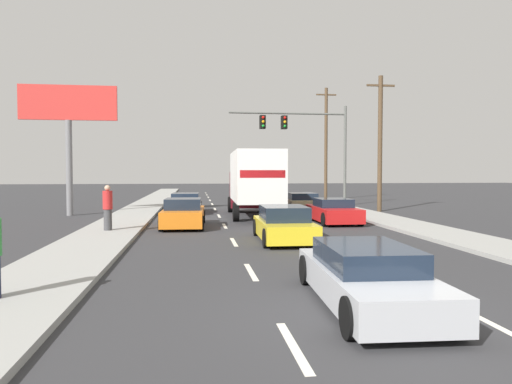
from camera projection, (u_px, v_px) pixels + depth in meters
The scene contains 16 objects.
ground_plane at pixel (239, 208), 32.69m from camera, with size 140.00×140.00×0.00m, color #333335.
sidewalk_right at pixel (353, 212), 28.58m from camera, with size 2.47×80.00×0.14m, color #9E9E99.
sidewalk_left at pixel (134, 214), 26.88m from camera, with size 2.47×80.00×0.14m, color #9E9E99.
lane_markings at pixel (244, 212), 29.16m from camera, with size 3.54×57.00×0.01m.
car_gray at pixel (186, 204), 28.49m from camera, with size 2.00×4.34×1.21m.
car_orange at pixel (184, 214), 21.09m from camera, with size 2.02×4.24×1.30m.
box_truck at pixel (254, 180), 25.64m from camera, with size 2.72×8.37×3.56m.
car_yellow at pixel (284, 225), 16.83m from camera, with size 1.97×4.17×1.25m.
car_silver at pixel (367, 277), 8.68m from camera, with size 1.99×4.59×1.12m.
car_tan at pixel (301, 203), 29.56m from camera, with size 2.07×4.31×1.18m.
car_red at pixel (333, 212), 22.91m from camera, with size 1.95×4.26×1.18m.
traffic_signal_mast at pixel (299, 131), 33.97m from camera, with size 8.66×0.69×7.31m.
utility_pole_mid at pixel (380, 142), 29.34m from camera, with size 1.80×0.28×8.46m.
utility_pole_far at pixel (326, 143), 41.52m from camera, with size 1.80×0.28×9.89m.
roadside_billboard at pixel (68, 119), 26.49m from camera, with size 5.36×0.36×7.37m.
pedestrian_mid_block at pixel (108, 208), 18.80m from camera, with size 0.38×0.38×1.81m.
Camera 1 is at (-3.08, -7.49, 2.46)m, focal length 32.98 mm.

